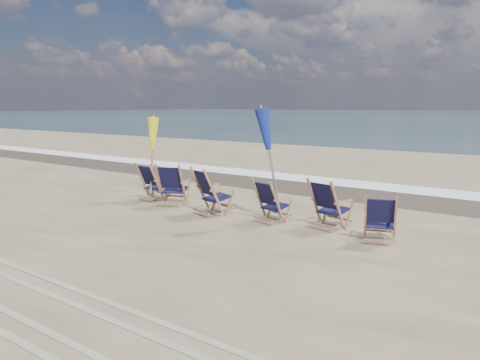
{
  "coord_description": "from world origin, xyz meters",
  "views": [
    {
      "loc": [
        5.83,
        -5.72,
        2.47
      ],
      "look_at": [
        0.0,
        2.2,
        0.9
      ],
      "focal_mm": 35.0,
      "sensor_mm": 36.0,
      "label": 1
    }
  ],
  "objects_px": {
    "beach_chair_0": "(156,183)",
    "beach_chair_3": "(276,203)",
    "beach_chair_5": "(395,220)",
    "umbrella_blue": "(273,134)",
    "beach_chair_2": "(213,193)",
    "beach_chair_4": "(337,206)",
    "umbrella_yellow": "(151,138)",
    "beach_chair_1": "(182,185)"
  },
  "relations": [
    {
      "from": "beach_chair_3",
      "to": "beach_chair_5",
      "type": "relative_size",
      "value": 1.03
    },
    {
      "from": "umbrella_blue",
      "to": "beach_chair_0",
      "type": "bearing_deg",
      "value": 178.13
    },
    {
      "from": "beach_chair_5",
      "to": "umbrella_yellow",
      "type": "distance_m",
      "value": 6.59
    },
    {
      "from": "beach_chair_2",
      "to": "beach_chair_4",
      "type": "distance_m",
      "value": 2.75
    },
    {
      "from": "beach_chair_0",
      "to": "beach_chair_1",
      "type": "distance_m",
      "value": 0.91
    },
    {
      "from": "beach_chair_0",
      "to": "beach_chair_5",
      "type": "distance_m",
      "value": 6.17
    },
    {
      "from": "beach_chair_2",
      "to": "beach_chair_5",
      "type": "xyz_separation_m",
      "value": [
        3.9,
        0.36,
        -0.1
      ]
    },
    {
      "from": "beach_chair_0",
      "to": "umbrella_blue",
      "type": "relative_size",
      "value": 0.41
    },
    {
      "from": "umbrella_yellow",
      "to": "beach_chair_1",
      "type": "bearing_deg",
      "value": -7.21
    },
    {
      "from": "beach_chair_2",
      "to": "umbrella_blue",
      "type": "distance_m",
      "value": 1.91
    },
    {
      "from": "beach_chair_1",
      "to": "umbrella_yellow",
      "type": "height_order",
      "value": "umbrella_yellow"
    },
    {
      "from": "beach_chair_3",
      "to": "umbrella_yellow",
      "type": "distance_m",
      "value": 4.22
    },
    {
      "from": "beach_chair_1",
      "to": "beach_chair_2",
      "type": "bearing_deg",
      "value": 138.75
    },
    {
      "from": "beach_chair_1",
      "to": "beach_chair_2",
      "type": "relative_size",
      "value": 0.97
    },
    {
      "from": "beach_chair_2",
      "to": "beach_chair_4",
      "type": "bearing_deg",
      "value": -149.26
    },
    {
      "from": "beach_chair_2",
      "to": "beach_chair_3",
      "type": "bearing_deg",
      "value": -149.14
    },
    {
      "from": "beach_chair_5",
      "to": "beach_chair_3",
      "type": "bearing_deg",
      "value": -18.68
    },
    {
      "from": "beach_chair_2",
      "to": "beach_chair_3",
      "type": "relative_size",
      "value": 1.17
    },
    {
      "from": "umbrella_yellow",
      "to": "umbrella_blue",
      "type": "distance_m",
      "value": 3.92
    },
    {
      "from": "beach_chair_0",
      "to": "beach_chair_5",
      "type": "xyz_separation_m",
      "value": [
        6.17,
        -0.1,
        -0.05
      ]
    },
    {
      "from": "beach_chair_1",
      "to": "beach_chair_4",
      "type": "relative_size",
      "value": 1.04
    },
    {
      "from": "beach_chair_1",
      "to": "umbrella_blue",
      "type": "height_order",
      "value": "umbrella_blue"
    },
    {
      "from": "beach_chair_1",
      "to": "beach_chair_3",
      "type": "relative_size",
      "value": 1.14
    },
    {
      "from": "beach_chair_3",
      "to": "umbrella_yellow",
      "type": "xyz_separation_m",
      "value": [
        -4.04,
        0.32,
        1.16
      ]
    },
    {
      "from": "beach_chair_0",
      "to": "beach_chair_5",
      "type": "relative_size",
      "value": 1.1
    },
    {
      "from": "beach_chair_4",
      "to": "beach_chair_3",
      "type": "bearing_deg",
      "value": 23.59
    },
    {
      "from": "beach_chair_0",
      "to": "beach_chair_1",
      "type": "relative_size",
      "value": 0.94
    },
    {
      "from": "beach_chair_4",
      "to": "beach_chair_2",
      "type": "bearing_deg",
      "value": 23.73
    },
    {
      "from": "beach_chair_1",
      "to": "beach_chair_4",
      "type": "bearing_deg",
      "value": 158.42
    },
    {
      "from": "beach_chair_0",
      "to": "umbrella_blue",
      "type": "height_order",
      "value": "umbrella_blue"
    },
    {
      "from": "beach_chair_2",
      "to": "umbrella_blue",
      "type": "relative_size",
      "value": 0.46
    },
    {
      "from": "umbrella_yellow",
      "to": "umbrella_blue",
      "type": "height_order",
      "value": "umbrella_blue"
    },
    {
      "from": "beach_chair_5",
      "to": "umbrella_blue",
      "type": "height_order",
      "value": "umbrella_blue"
    },
    {
      "from": "beach_chair_3",
      "to": "beach_chair_4",
      "type": "relative_size",
      "value": 0.91
    },
    {
      "from": "beach_chair_0",
      "to": "umbrella_yellow",
      "type": "xyz_separation_m",
      "value": [
        -0.32,
        0.16,
        1.13
      ]
    },
    {
      "from": "beach_chair_0",
      "to": "beach_chair_3",
      "type": "height_order",
      "value": "beach_chair_0"
    },
    {
      "from": "beach_chair_0",
      "to": "beach_chair_1",
      "type": "xyz_separation_m",
      "value": [
        0.91,
        0.0,
        0.03
      ]
    },
    {
      "from": "beach_chair_5",
      "to": "umbrella_blue",
      "type": "xyz_separation_m",
      "value": [
        -2.58,
        -0.02,
        1.43
      ]
    },
    {
      "from": "beach_chair_0",
      "to": "umbrella_blue",
      "type": "bearing_deg",
      "value": -179.01
    },
    {
      "from": "beach_chair_4",
      "to": "beach_chair_5",
      "type": "distance_m",
      "value": 1.21
    },
    {
      "from": "beach_chair_3",
      "to": "beach_chair_5",
      "type": "xyz_separation_m",
      "value": [
        2.44,
        0.07,
        -0.02
      ]
    },
    {
      "from": "beach_chair_0",
      "to": "beach_chair_3",
      "type": "xyz_separation_m",
      "value": [
        3.73,
        -0.16,
        -0.03
      ]
    }
  ]
}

